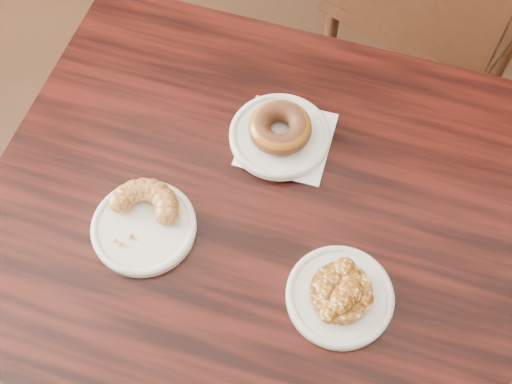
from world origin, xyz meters
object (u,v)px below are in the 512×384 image
(cafe_table, at_px, (252,316))
(glazed_donut, at_px, (280,128))
(cruller_fragment, at_px, (142,221))
(apple_fritter, at_px, (341,292))

(cafe_table, height_order, glazed_donut, glazed_donut)
(glazed_donut, relative_size, cruller_fragment, 0.84)
(cafe_table, distance_m, apple_fritter, 0.43)
(cafe_table, relative_size, cruller_fragment, 7.09)
(apple_fritter, relative_size, cruller_fragment, 1.02)
(cafe_table, relative_size, glazed_donut, 8.45)
(apple_fritter, bearing_deg, cruller_fragment, 175.35)
(glazed_donut, bearing_deg, cafe_table, -88.32)
(cafe_table, bearing_deg, apple_fritter, -16.69)
(glazed_donut, relative_size, apple_fritter, 0.82)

